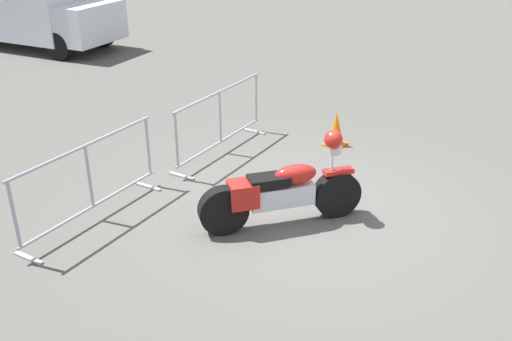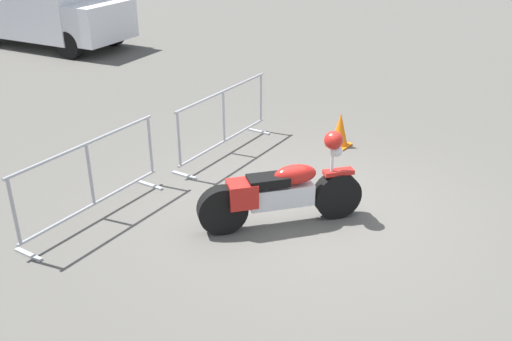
% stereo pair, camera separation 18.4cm
% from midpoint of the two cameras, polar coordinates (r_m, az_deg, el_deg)
% --- Properties ---
extents(ground_plane, '(120.00, 120.00, 0.00)m').
position_cam_midpoint_polar(ground_plane, '(7.74, 5.94, -4.08)').
color(ground_plane, '#54514C').
extents(motorcycle, '(1.80, 1.47, 1.22)m').
position_cam_midpoint_polar(motorcycle, '(7.20, 3.28, -2.16)').
color(motorcycle, black).
rests_on(motorcycle, ground).
extents(crowd_barrier_near, '(2.36, 0.61, 1.07)m').
position_cam_midpoint_polar(crowd_barrier_near, '(7.57, -15.53, -0.88)').
color(crowd_barrier_near, '#9EA0A5').
rests_on(crowd_barrier_near, ground).
extents(crowd_barrier_far, '(2.36, 0.61, 1.07)m').
position_cam_midpoint_polar(crowd_barrier_far, '(9.26, -2.68, 4.98)').
color(crowd_barrier_far, '#9EA0A5').
rests_on(crowd_barrier_far, ground).
extents(delivery_van, '(2.75, 5.25, 2.31)m').
position_cam_midpoint_polar(delivery_van, '(17.62, -20.76, 15.65)').
color(delivery_van, silver).
rests_on(delivery_van, ground).
extents(planter_island, '(3.65, 3.65, 1.17)m').
position_cam_midpoint_polar(planter_island, '(23.14, -17.77, 15.94)').
color(planter_island, '#ADA89E').
rests_on(planter_island, ground).
extents(traffic_cone, '(0.34, 0.34, 0.59)m').
position_cam_midpoint_polar(traffic_cone, '(9.72, 8.94, 4.03)').
color(traffic_cone, orange).
rests_on(traffic_cone, ground).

